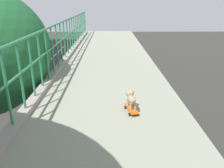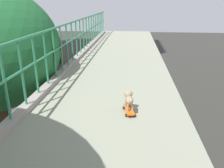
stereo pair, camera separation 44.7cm
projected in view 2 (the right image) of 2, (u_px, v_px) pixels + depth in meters
The scene contains 3 objects.
city_bus at pixel (37, 55), 25.00m from camera, with size 2.69×10.57×3.30m.
toy_skateboard at pixel (129, 110), 4.17m from camera, with size 0.25×0.48×0.08m.
small_dog at pixel (129, 98), 4.15m from camera, with size 0.20×0.39×0.31m.
Camera 2 is at (1.74, -0.27, 7.49)m, focal length 36.48 mm.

